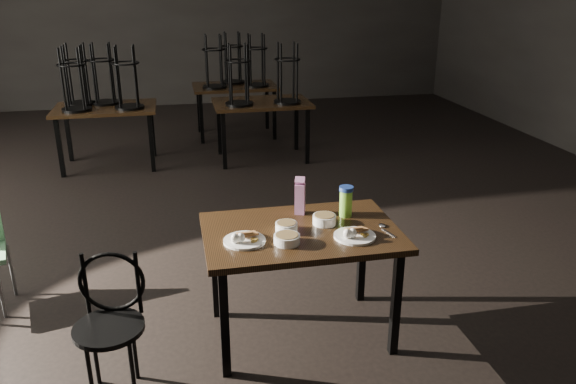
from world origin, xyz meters
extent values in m
plane|color=black|center=(0.00, 0.00, 0.00)|extent=(12.00, 12.00, 0.00)
cube|color=black|center=(0.00, 6.00, 1.60)|extent=(10.00, 0.04, 3.20)
cube|color=black|center=(0.51, -1.47, 0.73)|extent=(1.20, 0.80, 0.04)
cube|color=black|center=(-0.01, -1.79, 0.35)|extent=(0.05, 0.05, 0.71)
cube|color=black|center=(1.03, -1.79, 0.35)|extent=(0.05, 0.05, 0.71)
cube|color=black|center=(-0.01, -1.15, 0.35)|extent=(0.05, 0.05, 0.71)
cube|color=black|center=(1.03, -1.15, 0.35)|extent=(0.05, 0.05, 0.71)
cylinder|color=white|center=(0.15, -1.57, 0.76)|extent=(0.25, 0.25, 0.01)
cube|color=brown|center=(0.15, -1.53, 0.81)|extent=(0.09, 0.09, 0.04)
cube|color=brown|center=(0.18, -1.53, 0.81)|extent=(0.10, 0.10, 0.03)
ellipsoid|color=white|center=(0.09, -1.60, 0.79)|extent=(0.05, 0.05, 0.06)
ellipsoid|color=white|center=(0.12, -1.60, 0.79)|extent=(0.05, 0.05, 0.06)
cylinder|color=white|center=(0.80, -1.64, 0.76)|extent=(0.25, 0.25, 0.02)
cube|color=brown|center=(0.81, -1.60, 0.81)|extent=(0.09, 0.09, 0.04)
cube|color=brown|center=(0.84, -1.60, 0.81)|extent=(0.11, 0.11, 0.03)
ellipsoid|color=white|center=(0.74, -1.67, 0.80)|extent=(0.05, 0.05, 0.06)
ellipsoid|color=white|center=(0.77, -1.67, 0.80)|extent=(0.05, 0.05, 0.06)
cylinder|color=white|center=(0.42, -1.47, 0.78)|extent=(0.14, 0.14, 0.05)
cylinder|color=brown|center=(0.42, -1.47, 0.80)|extent=(0.12, 0.12, 0.01)
cylinder|color=white|center=(0.67, -1.41, 0.78)|extent=(0.15, 0.15, 0.06)
cylinder|color=brown|center=(0.67, -1.41, 0.80)|extent=(0.13, 0.13, 0.01)
cylinder|color=white|center=(0.39, -1.64, 0.78)|extent=(0.15, 0.15, 0.05)
cylinder|color=brown|center=(0.39, -1.64, 0.80)|extent=(0.13, 0.13, 0.01)
cube|color=#8C196D|center=(0.56, -1.22, 0.85)|extent=(0.08, 0.08, 0.21)
cube|color=#8C196D|center=(0.56, -1.22, 0.97)|extent=(0.08, 0.08, 0.06)
cylinder|color=#94EB45|center=(0.84, -1.32, 0.84)|extent=(0.11, 0.11, 0.18)
cylinder|color=navy|center=(0.84, -1.32, 0.94)|extent=(0.12, 0.12, 0.03)
ellipsoid|color=silver|center=(1.02, -1.52, 0.76)|extent=(0.06, 0.07, 0.01)
cube|color=silver|center=(1.02, -1.63, 0.75)|extent=(0.04, 0.14, 0.00)
cylinder|color=black|center=(-0.64, -1.82, 0.43)|extent=(0.38, 0.38, 0.03)
torus|color=black|center=(-0.61, -1.66, 0.62)|extent=(0.37, 0.08, 0.37)
cylinder|color=black|center=(-0.53, -1.72, 0.22)|extent=(0.02, 0.02, 0.43)
cylinder|color=black|center=(-0.74, -1.72, 0.22)|extent=(0.02, 0.02, 0.43)
cylinder|color=black|center=(-0.74, -1.93, 0.22)|extent=(0.02, 0.02, 0.43)
cylinder|color=black|center=(-0.53, -1.93, 0.22)|extent=(0.02, 0.02, 0.43)
cylinder|color=slate|center=(-1.45, -0.88, 0.21)|extent=(0.02, 0.02, 0.41)
cylinder|color=slate|center=(-1.45, -0.58, 0.21)|extent=(0.02, 0.02, 0.41)
cube|color=black|center=(-1.01, 2.45, 0.73)|extent=(1.20, 0.80, 0.04)
cube|color=black|center=(-1.53, 2.13, 0.35)|extent=(0.05, 0.05, 0.71)
cube|color=black|center=(-0.49, 2.13, 0.35)|extent=(0.05, 0.05, 0.71)
cube|color=black|center=(-1.53, 2.77, 0.35)|extent=(0.05, 0.05, 0.71)
cube|color=black|center=(-0.49, 2.77, 0.35)|extent=(0.05, 0.05, 0.71)
cylinder|color=black|center=(-1.31, 2.30, 0.77)|extent=(0.34, 0.34, 0.03)
torus|color=black|center=(-1.31, 2.30, 1.27)|extent=(0.32, 0.32, 0.02)
cylinder|color=black|center=(-1.21, 2.40, 1.13)|extent=(0.03, 0.03, 0.70)
cylinder|color=black|center=(-1.41, 2.40, 1.13)|extent=(0.03, 0.03, 0.70)
cylinder|color=black|center=(-1.41, 2.21, 1.13)|extent=(0.03, 0.03, 0.70)
cylinder|color=black|center=(-1.21, 2.21, 1.13)|extent=(0.03, 0.03, 0.70)
cylinder|color=black|center=(-0.71, 2.30, 0.77)|extent=(0.34, 0.34, 0.03)
torus|color=black|center=(-0.71, 2.30, 1.27)|extent=(0.32, 0.32, 0.02)
cylinder|color=black|center=(-0.61, 2.40, 1.13)|extent=(0.03, 0.03, 0.70)
cylinder|color=black|center=(-0.81, 2.40, 1.13)|extent=(0.03, 0.03, 0.70)
cylinder|color=black|center=(-0.81, 2.21, 1.13)|extent=(0.03, 0.03, 0.70)
cylinder|color=black|center=(-0.61, 2.21, 1.13)|extent=(0.03, 0.03, 0.70)
cylinder|color=black|center=(-1.01, 2.63, 0.77)|extent=(0.34, 0.34, 0.03)
torus|color=black|center=(-1.01, 2.63, 1.27)|extent=(0.32, 0.32, 0.02)
cylinder|color=black|center=(-0.91, 2.73, 1.13)|extent=(0.03, 0.03, 0.70)
cylinder|color=black|center=(-1.11, 2.73, 1.13)|extent=(0.03, 0.03, 0.70)
cylinder|color=black|center=(-1.11, 2.54, 1.13)|extent=(0.03, 0.03, 0.70)
cylinder|color=black|center=(-0.91, 2.54, 1.13)|extent=(0.03, 0.03, 0.70)
cylinder|color=black|center=(-1.31, 2.63, 0.77)|extent=(0.34, 0.34, 0.03)
torus|color=black|center=(-1.31, 2.63, 1.27)|extent=(0.32, 0.32, 0.02)
cylinder|color=black|center=(-1.21, 2.73, 1.13)|extent=(0.03, 0.03, 0.70)
cylinder|color=black|center=(-1.41, 2.73, 1.13)|extent=(0.03, 0.03, 0.70)
cylinder|color=black|center=(-1.41, 2.54, 1.13)|extent=(0.03, 0.03, 0.70)
cylinder|color=black|center=(-1.21, 2.54, 1.13)|extent=(0.03, 0.03, 0.70)
cube|color=black|center=(0.89, 2.37, 0.73)|extent=(1.20, 0.80, 0.04)
cube|color=black|center=(0.37, 2.05, 0.35)|extent=(0.05, 0.05, 0.71)
cube|color=black|center=(1.41, 2.05, 0.35)|extent=(0.05, 0.05, 0.71)
cube|color=black|center=(0.37, 2.69, 0.35)|extent=(0.05, 0.05, 0.71)
cube|color=black|center=(1.41, 2.69, 0.35)|extent=(0.05, 0.05, 0.71)
cylinder|color=black|center=(0.59, 2.22, 0.77)|extent=(0.34, 0.34, 0.03)
torus|color=black|center=(0.59, 2.22, 1.27)|extent=(0.32, 0.32, 0.02)
cylinder|color=black|center=(0.68, 2.32, 1.13)|extent=(0.03, 0.03, 0.70)
cylinder|color=black|center=(0.49, 2.32, 1.13)|extent=(0.03, 0.03, 0.70)
cylinder|color=black|center=(0.49, 2.12, 1.13)|extent=(0.03, 0.03, 0.70)
cylinder|color=black|center=(0.68, 2.12, 1.13)|extent=(0.03, 0.03, 0.70)
cylinder|color=black|center=(1.19, 2.22, 0.77)|extent=(0.34, 0.34, 0.03)
torus|color=black|center=(1.19, 2.22, 1.27)|extent=(0.32, 0.32, 0.02)
cylinder|color=black|center=(1.28, 2.32, 1.13)|extent=(0.03, 0.03, 0.70)
cylinder|color=black|center=(1.09, 2.32, 1.13)|extent=(0.03, 0.03, 0.70)
cylinder|color=black|center=(1.09, 2.12, 1.13)|extent=(0.03, 0.03, 0.70)
cylinder|color=black|center=(1.28, 2.12, 1.13)|extent=(0.03, 0.03, 0.70)
cube|color=black|center=(0.69, 3.58, 0.73)|extent=(1.20, 0.80, 0.04)
cube|color=black|center=(0.17, 3.26, 0.35)|extent=(0.05, 0.05, 0.71)
cube|color=black|center=(1.21, 3.26, 0.35)|extent=(0.05, 0.05, 0.71)
cube|color=black|center=(0.17, 3.90, 0.35)|extent=(0.05, 0.05, 0.71)
cube|color=black|center=(1.21, 3.90, 0.35)|extent=(0.05, 0.05, 0.71)
cylinder|color=black|center=(0.39, 3.43, 0.77)|extent=(0.34, 0.34, 0.03)
torus|color=black|center=(0.39, 3.43, 1.27)|extent=(0.32, 0.32, 0.02)
cylinder|color=black|center=(0.49, 3.53, 1.13)|extent=(0.03, 0.03, 0.70)
cylinder|color=black|center=(0.29, 3.53, 1.13)|extent=(0.03, 0.03, 0.70)
cylinder|color=black|center=(0.29, 3.34, 1.13)|extent=(0.03, 0.03, 0.70)
cylinder|color=black|center=(0.49, 3.34, 1.13)|extent=(0.03, 0.03, 0.70)
cylinder|color=black|center=(0.99, 3.43, 0.77)|extent=(0.34, 0.34, 0.03)
torus|color=black|center=(0.99, 3.43, 1.27)|extent=(0.32, 0.32, 0.02)
cylinder|color=black|center=(1.09, 3.53, 1.13)|extent=(0.03, 0.03, 0.70)
cylinder|color=black|center=(0.89, 3.53, 1.13)|extent=(0.03, 0.03, 0.70)
cylinder|color=black|center=(0.89, 3.34, 1.13)|extent=(0.03, 0.03, 0.70)
cylinder|color=black|center=(1.09, 3.34, 1.13)|extent=(0.03, 0.03, 0.70)
cylinder|color=black|center=(0.69, 3.76, 0.77)|extent=(0.34, 0.34, 0.03)
torus|color=black|center=(0.69, 3.76, 1.27)|extent=(0.32, 0.32, 0.02)
cylinder|color=black|center=(0.79, 3.86, 1.13)|extent=(0.03, 0.03, 0.70)
cylinder|color=black|center=(0.59, 3.86, 1.13)|extent=(0.03, 0.03, 0.70)
cylinder|color=black|center=(0.59, 3.67, 1.13)|extent=(0.03, 0.03, 0.70)
cylinder|color=black|center=(0.79, 3.67, 1.13)|extent=(0.03, 0.03, 0.70)
camera|label=1|loc=(-0.21, -4.53, 2.20)|focal=35.00mm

